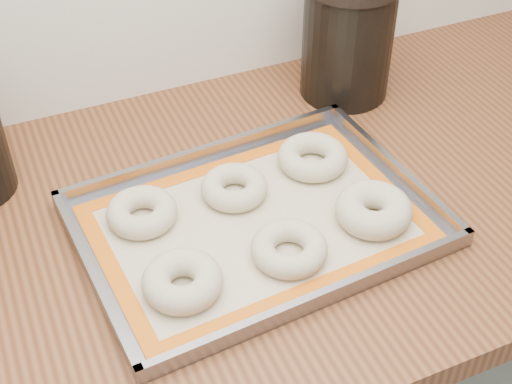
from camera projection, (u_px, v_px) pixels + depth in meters
name	position (u px, v px, depth m)	size (l,w,h in m)	color
countertop	(159.00, 240.00, 0.96)	(3.06, 0.68, 0.04)	brown
baking_tray	(256.00, 222.00, 0.95)	(0.48, 0.36, 0.03)	gray
baking_mat	(256.00, 223.00, 0.95)	(0.44, 0.32, 0.00)	#C6B793
bagel_front_left	(182.00, 281.00, 0.85)	(0.10, 0.10, 0.04)	beige
bagel_front_mid	(289.00, 249.00, 0.90)	(0.10, 0.10, 0.03)	beige
bagel_front_right	(373.00, 210.00, 0.95)	(0.10, 0.10, 0.04)	beige
bagel_back_left	(142.00, 212.00, 0.95)	(0.10, 0.10, 0.03)	beige
bagel_back_mid	(234.00, 187.00, 0.99)	(0.09, 0.09, 0.03)	beige
bagel_back_right	(313.00, 157.00, 1.04)	(0.10, 0.10, 0.03)	beige
canister_right	(348.00, 36.00, 1.14)	(0.15, 0.15, 0.21)	black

